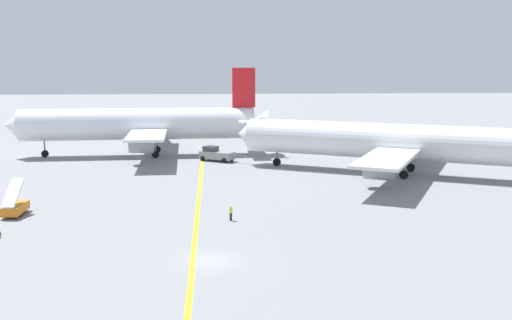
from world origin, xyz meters
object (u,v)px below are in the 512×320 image
at_px(gse_stair_truck_yellow, 15,207).
at_px(ground_crew_ramp_agent_by_cones, 231,213).
at_px(jet_bridge, 154,121).
at_px(airliner_at_gate_left, 141,125).
at_px(pushback_tug, 216,154).
at_px(airliner_being_pushed, 390,142).

height_order(gse_stair_truck_yellow, ground_crew_ramp_agent_by_cones, gse_stair_truck_yellow).
bearing_deg(jet_bridge, airliner_at_gate_left, -89.30).
bearing_deg(jet_bridge, pushback_tug, -68.10).
bearing_deg(jet_bridge, ground_crew_ramp_agent_by_cones, -78.47).
relative_size(airliner_at_gate_left, jet_bridge, 2.41).
xyz_separation_m(pushback_tug, gse_stair_truck_yellow, (-23.46, -37.18, -0.22)).
xyz_separation_m(airliner_being_pushed, gse_stair_truck_yellow, (-50.74, -22.53, -4.08)).
distance_m(pushback_tug, jet_bridge, 39.06).
height_order(airliner_being_pushed, jet_bridge, airliner_being_pushed).
xyz_separation_m(airliner_at_gate_left, airliner_being_pushed, (41.46, -22.33, -0.83)).
xyz_separation_m(airliner_at_gate_left, gse_stair_truck_yellow, (-9.28, -44.86, -4.91)).
relative_size(gse_stair_truck_yellow, jet_bridge, 0.23).
height_order(airliner_at_gate_left, gse_stair_truck_yellow, airliner_at_gate_left).
bearing_deg(pushback_tug, jet_bridge, 111.90).
xyz_separation_m(airliner_being_pushed, pushback_tug, (-27.27, 14.66, -3.87)).
distance_m(airliner_at_gate_left, jet_bridge, 28.56).
distance_m(airliner_being_pushed, pushback_tug, 31.20).
bearing_deg(jet_bridge, airliner_being_pushed, -50.56).
height_order(airliner_at_gate_left, pushback_tug, airliner_at_gate_left).
distance_m(pushback_tug, gse_stair_truck_yellow, 43.97).
bearing_deg(pushback_tug, ground_crew_ramp_agent_by_cones, -88.22).
height_order(pushback_tug, ground_crew_ramp_agent_by_cones, pushback_tug).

